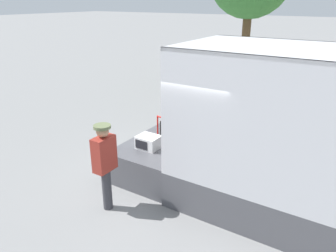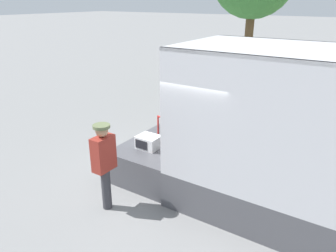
% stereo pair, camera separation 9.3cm
% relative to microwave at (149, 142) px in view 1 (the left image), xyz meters
% --- Properties ---
extents(ground_plane, '(160.00, 160.00, 0.00)m').
position_rel_microwave_xyz_m(ground_plane, '(0.85, 0.37, -0.87)').
color(ground_plane, gray).
extents(tailgate_deck, '(1.51, 2.18, 0.73)m').
position_rel_microwave_xyz_m(tailgate_deck, '(0.10, 0.37, -0.51)').
color(tailgate_deck, '#4C4C51').
rests_on(tailgate_deck, ground).
extents(microwave, '(0.48, 0.41, 0.28)m').
position_rel_microwave_xyz_m(microwave, '(0.00, 0.00, 0.00)').
color(microwave, white).
rests_on(microwave, tailgate_deck).
extents(portable_generator, '(0.59, 0.55, 0.50)m').
position_rel_microwave_xyz_m(portable_generator, '(0.06, 0.96, 0.05)').
color(portable_generator, black).
rests_on(portable_generator, tailgate_deck).
extents(worker_person, '(0.31, 0.44, 1.73)m').
position_rel_microwave_xyz_m(worker_person, '(0.01, -1.39, 0.19)').
color(worker_person, '#38383D').
rests_on(worker_person, ground).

